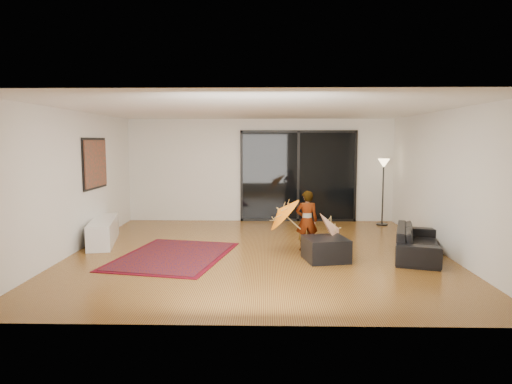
{
  "coord_description": "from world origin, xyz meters",
  "views": [
    {
      "loc": [
        0.15,
        -8.56,
        2.12
      ],
      "look_at": [
        -0.05,
        0.56,
        1.1
      ],
      "focal_mm": 32.0,
      "sensor_mm": 36.0,
      "label": 1
    }
  ],
  "objects_px": {
    "ottoman": "(326,249)",
    "sofa": "(418,242)",
    "media_console": "(103,231)",
    "child": "(307,221)"
  },
  "relations": [
    {
      "from": "sofa",
      "to": "ottoman",
      "type": "relative_size",
      "value": 2.63
    },
    {
      "from": "media_console",
      "to": "sofa",
      "type": "height_order",
      "value": "sofa"
    },
    {
      "from": "ottoman",
      "to": "child",
      "type": "height_order",
      "value": "child"
    },
    {
      "from": "ottoman",
      "to": "media_console",
      "type": "bearing_deg",
      "value": 163.58
    },
    {
      "from": "sofa",
      "to": "ottoman",
      "type": "height_order",
      "value": "sofa"
    },
    {
      "from": "ottoman",
      "to": "child",
      "type": "bearing_deg",
      "value": 110.52
    },
    {
      "from": "media_console",
      "to": "child",
      "type": "relative_size",
      "value": 1.53
    },
    {
      "from": "media_console",
      "to": "sofa",
      "type": "xyz_separation_m",
      "value": [
        6.2,
        -1.0,
        0.03
      ]
    },
    {
      "from": "media_console",
      "to": "sofa",
      "type": "bearing_deg",
      "value": -21.93
    },
    {
      "from": "ottoman",
      "to": "sofa",
      "type": "bearing_deg",
      "value": 10.28
    }
  ]
}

